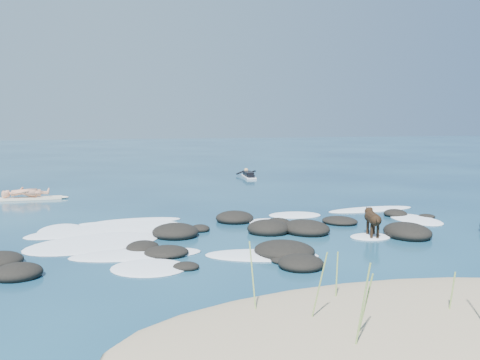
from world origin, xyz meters
name	(u,v)px	position (x,y,z in m)	size (l,w,h in m)	color
ground	(240,226)	(0.00, 0.00, 0.00)	(160.00, 160.00, 0.00)	#0A2642
sand_dune	(412,331)	(0.00, -8.20, 0.00)	(9.00, 4.40, 0.60)	#9E8966
dune_grass	(390,290)	(-0.35, -8.13, 0.62)	(4.02, 1.99, 1.24)	#82A24E
reef_rocks	(293,234)	(0.83, -1.96, 0.11)	(14.31, 6.79, 0.59)	black
breaking_foam	(183,232)	(-1.73, -0.27, 0.01)	(13.06, 6.81, 0.12)	white
standing_surfer_rig	(25,181)	(-6.33, 7.61, 0.72)	(3.22, 0.65, 1.83)	#FCECC9
paddling_surfer_rig	(248,175)	(4.62, 12.90, 0.15)	(1.15, 2.54, 0.44)	white
dog	(372,218)	(2.84, -2.50, 0.52)	(0.55, 1.19, 0.78)	black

